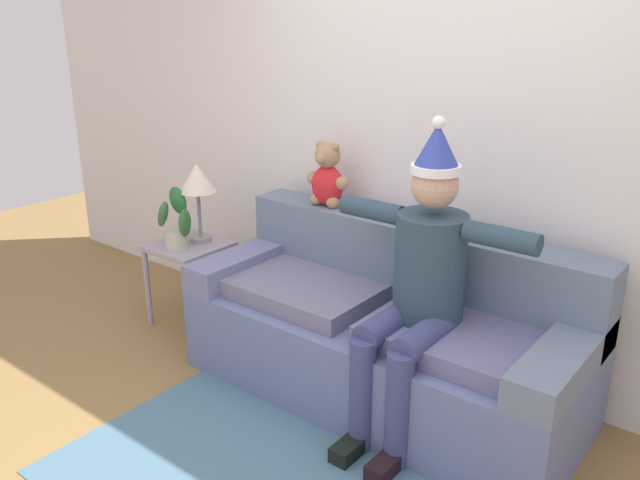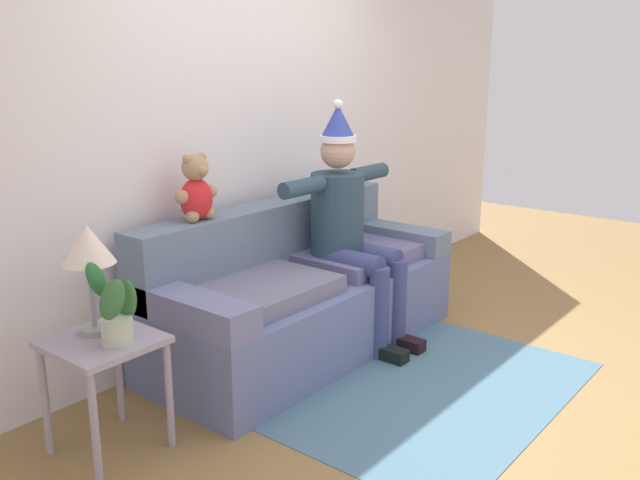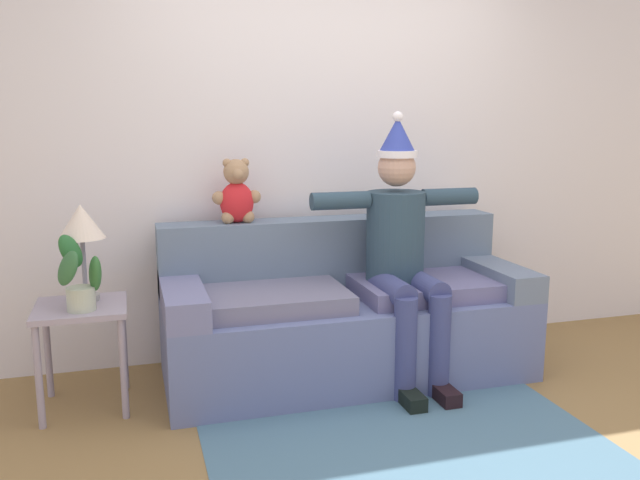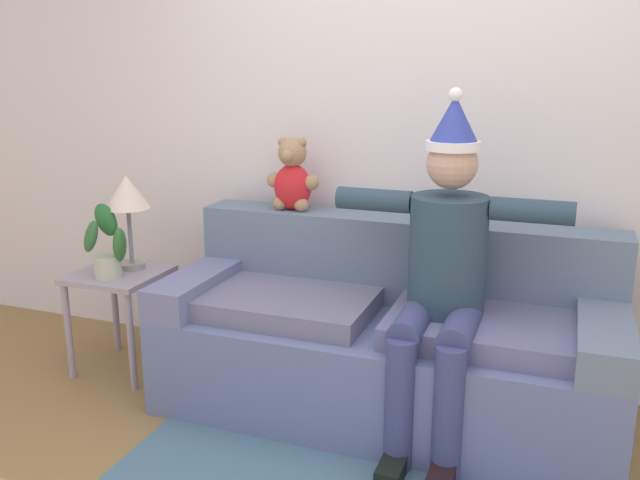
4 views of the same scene
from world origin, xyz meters
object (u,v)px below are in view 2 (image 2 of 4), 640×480
couch (300,294)px  teddy_bear (196,191)px  side_table (104,359)px  table_lamp (88,250)px  person_seated (349,222)px  potted_plant (114,309)px

couch → teddy_bear: (-0.59, 0.26, 0.72)m
side_table → couch: bearing=3.1°
teddy_bear → table_lamp: bearing=-164.1°
person_seated → side_table: 1.79m
couch → table_lamp: (-1.45, 0.01, 0.60)m
couch → person_seated: 0.55m
couch → person_seated: person_seated is taller
person_seated → table_lamp: person_seated is taller
table_lamp → person_seated: bearing=-5.9°
couch → side_table: (-1.47, -0.08, 0.10)m
side_table → potted_plant: bearing=-83.3°
person_seated → table_lamp: bearing=174.1°
person_seated → teddy_bear: size_ratio=4.06×
person_seated → potted_plant: size_ratio=3.87×
potted_plant → person_seated: bearing=0.2°
person_seated → teddy_bear: bearing=154.2°
teddy_bear → potted_plant: 1.03m
couch → person_seated: (0.29, -0.17, 0.44)m
teddy_bear → potted_plant: (-0.87, -0.43, -0.35)m
table_lamp → potted_plant: table_lamp is taller
couch → teddy_bear: bearing=156.5°
teddy_bear → potted_plant: teddy_bear is taller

